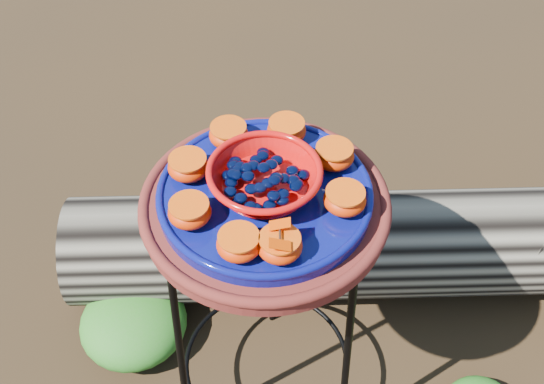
# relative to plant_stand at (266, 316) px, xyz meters

# --- Properties ---
(plant_stand) EXTENTS (0.44, 0.44, 0.70)m
(plant_stand) POSITION_rel_plant_stand_xyz_m (0.00, 0.00, 0.00)
(plant_stand) COLOR black
(plant_stand) RESTS_ON ground
(terracotta_saucer) EXTENTS (0.46, 0.46, 0.04)m
(terracotta_saucer) POSITION_rel_plant_stand_xyz_m (0.00, 0.00, 0.37)
(terracotta_saucer) COLOR maroon
(terracotta_saucer) RESTS_ON plant_stand
(cobalt_plate) EXTENTS (0.39, 0.39, 0.03)m
(cobalt_plate) POSITION_rel_plant_stand_xyz_m (0.00, 0.00, 0.40)
(cobalt_plate) COLOR #05085D
(cobalt_plate) RESTS_ON terracotta_saucer
(red_bowl) EXTENTS (0.20, 0.20, 0.05)m
(red_bowl) POSITION_rel_plant_stand_xyz_m (0.00, 0.00, 0.44)
(red_bowl) COLOR red
(red_bowl) RESTS_ON cobalt_plate
(glass_gems) EXTENTS (0.15, 0.15, 0.03)m
(glass_gems) POSITION_rel_plant_stand_xyz_m (0.00, 0.00, 0.48)
(glass_gems) COLOR black
(glass_gems) RESTS_ON red_bowl
(orange_half_0) EXTENTS (0.08, 0.08, 0.04)m
(orange_half_0) POSITION_rel_plant_stand_xyz_m (0.03, -0.14, 0.43)
(orange_half_0) COLOR #BA3105
(orange_half_0) RESTS_ON cobalt_plate
(orange_half_1) EXTENTS (0.08, 0.08, 0.04)m
(orange_half_1) POSITION_rel_plant_stand_xyz_m (0.14, -0.03, 0.43)
(orange_half_1) COLOR #BA3105
(orange_half_1) RESTS_ON cobalt_plate
(orange_half_2) EXTENTS (0.08, 0.08, 0.04)m
(orange_half_2) POSITION_rel_plant_stand_xyz_m (0.12, 0.08, 0.43)
(orange_half_2) COLOR #BA3105
(orange_half_2) RESTS_ON cobalt_plate
(orange_half_3) EXTENTS (0.08, 0.08, 0.04)m
(orange_half_3) POSITION_rel_plant_stand_xyz_m (0.03, 0.14, 0.43)
(orange_half_3) COLOR #BA3105
(orange_half_3) RESTS_ON cobalt_plate
(orange_half_4) EXTENTS (0.08, 0.08, 0.04)m
(orange_half_4) POSITION_rel_plant_stand_xyz_m (-0.08, 0.12, 0.43)
(orange_half_4) COLOR #BA3105
(orange_half_4) RESTS_ON cobalt_plate
(orange_half_5) EXTENTS (0.08, 0.08, 0.04)m
(orange_half_5) POSITION_rel_plant_stand_xyz_m (-0.14, 0.03, 0.43)
(orange_half_5) COLOR #BA3105
(orange_half_5) RESTS_ON cobalt_plate
(orange_half_6) EXTENTS (0.08, 0.08, 0.04)m
(orange_half_6) POSITION_rel_plant_stand_xyz_m (-0.12, -0.08, 0.43)
(orange_half_6) COLOR #BA3105
(orange_half_6) RESTS_ON cobalt_plate
(orange_half_7) EXTENTS (0.08, 0.08, 0.04)m
(orange_half_7) POSITION_rel_plant_stand_xyz_m (-0.03, -0.14, 0.43)
(orange_half_7) COLOR #BA3105
(orange_half_7) RESTS_ON cobalt_plate
(butterfly) EXTENTS (0.08, 0.05, 0.01)m
(butterfly) POSITION_rel_plant_stand_xyz_m (0.03, -0.14, 0.46)
(butterfly) COLOR #D73900
(butterfly) RESTS_ON orange_half_0
(driftwood_log) EXTENTS (1.66, 0.57, 0.30)m
(driftwood_log) POSITION_rel_plant_stand_xyz_m (0.24, 0.38, -0.20)
(driftwood_log) COLOR black
(driftwood_log) RESTS_ON ground
(foliage_left) EXTENTS (0.29, 0.29, 0.15)m
(foliage_left) POSITION_rel_plant_stand_xyz_m (-0.37, 0.14, -0.28)
(foliage_left) COLOR #247118
(foliage_left) RESTS_ON ground
(foliage_back) EXTENTS (0.36, 0.36, 0.18)m
(foliage_back) POSITION_rel_plant_stand_xyz_m (-0.17, 0.57, -0.26)
(foliage_back) COLOR #247118
(foliage_back) RESTS_ON ground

